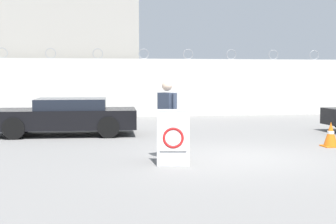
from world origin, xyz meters
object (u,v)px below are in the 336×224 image
object	(u,v)px
security_guard	(167,116)
traffic_cone_near	(331,134)
parked_car_front_coupe	(66,116)
barricade_sign	(173,137)

from	to	relation	value
security_guard	traffic_cone_near	xyz separation A→B (m)	(4.55, 1.19, -0.66)
security_guard	parked_car_front_coupe	world-z (taller)	security_guard
barricade_sign	traffic_cone_near	xyz separation A→B (m)	(4.50, 1.73, -0.25)
security_guard	parked_car_front_coupe	size ratio (longest dim) A/B	0.39
barricade_sign	security_guard	xyz separation A→B (m)	(-0.05, 0.54, 0.41)
barricade_sign	traffic_cone_near	distance (m)	4.82
security_guard	barricade_sign	bearing A→B (deg)	157.33
parked_car_front_coupe	traffic_cone_near	bearing A→B (deg)	155.52
traffic_cone_near	parked_car_front_coupe	world-z (taller)	parked_car_front_coupe
traffic_cone_near	parked_car_front_coupe	xyz separation A→B (m)	(-7.08, 3.51, 0.27)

